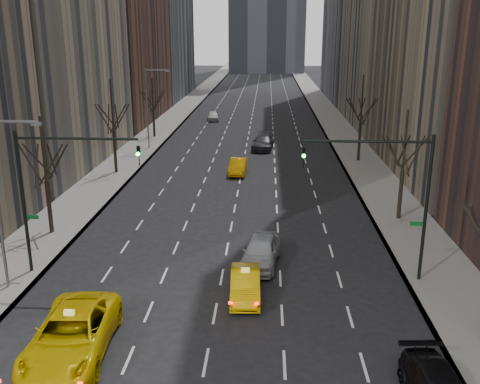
# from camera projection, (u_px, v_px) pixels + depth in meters

# --- Properties ---
(sidewalk_left) EXTENTS (4.50, 320.00, 0.15)m
(sidewalk_left) POSITION_uv_depth(u_px,v_px,m) (176.00, 116.00, 85.76)
(sidewalk_left) COLOR slate
(sidewalk_left) RESTS_ON ground
(sidewalk_right) EXTENTS (4.50, 320.00, 0.15)m
(sidewalk_right) POSITION_uv_depth(u_px,v_px,m) (329.00, 117.00, 84.58)
(sidewalk_right) COLOR slate
(sidewalk_right) RESTS_ON ground
(tree_lw_b) EXTENTS (3.36, 3.50, 7.82)m
(tree_lw_b) POSITION_uv_depth(u_px,v_px,m) (46.00, 181.00, 34.98)
(tree_lw_b) COLOR black
(tree_lw_b) RESTS_ON ground
(tree_lw_c) EXTENTS (3.36, 3.50, 8.74)m
(tree_lw_c) POSITION_uv_depth(u_px,v_px,m) (114.00, 132.00, 50.19)
(tree_lw_c) COLOR black
(tree_lw_c) RESTS_ON ground
(tree_lw_d) EXTENTS (3.36, 3.50, 7.36)m
(tree_lw_d) POSITION_uv_depth(u_px,v_px,m) (153.00, 110.00, 67.53)
(tree_lw_d) COLOR black
(tree_lw_d) RESTS_ON ground
(tree_rw_b) EXTENTS (3.36, 3.50, 7.82)m
(tree_rw_b) POSITION_uv_depth(u_px,v_px,m) (403.00, 170.00, 37.65)
(tree_rw_b) COLOR black
(tree_rw_b) RESTS_ON ground
(tree_rw_c) EXTENTS (3.36, 3.50, 8.74)m
(tree_rw_c) POSITION_uv_depth(u_px,v_px,m) (361.00, 123.00, 54.76)
(tree_rw_c) COLOR black
(tree_rw_c) RESTS_ON ground
(traffic_mast_left) EXTENTS (6.69, 0.39, 8.00)m
(traffic_mast_left) POSITION_uv_depth(u_px,v_px,m) (51.00, 180.00, 28.59)
(traffic_mast_left) COLOR black
(traffic_mast_left) RESTS_ON ground
(traffic_mast_right) EXTENTS (6.69, 0.39, 8.00)m
(traffic_mast_right) POSITION_uv_depth(u_px,v_px,m) (396.00, 185.00, 27.71)
(traffic_mast_right) COLOR black
(traffic_mast_right) RESTS_ON ground
(streetlight_near) EXTENTS (2.83, 0.22, 9.00)m
(streetlight_near) POSITION_uv_depth(u_px,v_px,m) (2.00, 188.00, 26.73)
(streetlight_near) COLOR slate
(streetlight_near) RESTS_ON ground
(streetlight_far) EXTENTS (2.83, 0.22, 9.00)m
(streetlight_far) POSITION_uv_depth(u_px,v_px,m) (150.00, 100.00, 60.19)
(streetlight_far) COLOR slate
(streetlight_far) RESTS_ON ground
(taxi_suv) EXTENTS (3.46, 6.86, 1.86)m
(taxi_suv) POSITION_uv_depth(u_px,v_px,m) (72.00, 335.00, 22.38)
(taxi_suv) COLOR #D9B604
(taxi_suv) RESTS_ON ground
(taxi_sedan) EXTENTS (1.65, 4.32, 1.40)m
(taxi_sedan) POSITION_uv_depth(u_px,v_px,m) (245.00, 284.00, 27.32)
(taxi_sedan) COLOR #E7B104
(taxi_sedan) RESTS_ON ground
(silver_sedan_ahead) EXTENTS (2.64, 5.17, 1.69)m
(silver_sedan_ahead) POSITION_uv_depth(u_px,v_px,m) (261.00, 251.00, 31.11)
(silver_sedan_ahead) COLOR #9FA1A7
(silver_sedan_ahead) RESTS_ON ground
(far_taxi) EXTENTS (1.68, 4.43, 1.44)m
(far_taxi) POSITION_uv_depth(u_px,v_px,m) (238.00, 166.00, 51.04)
(far_taxi) COLOR #E39B04
(far_taxi) RESTS_ON ground
(far_suv_grey) EXTENTS (2.77, 5.77, 1.62)m
(far_suv_grey) POSITION_uv_depth(u_px,v_px,m) (263.00, 142.00, 61.63)
(far_suv_grey) COLOR #2B2C30
(far_suv_grey) RESTS_ON ground
(far_car_white) EXTENTS (2.10, 4.21, 1.38)m
(far_car_white) POSITION_uv_depth(u_px,v_px,m) (213.00, 116.00, 81.35)
(far_car_white) COLOR silver
(far_car_white) RESTS_ON ground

